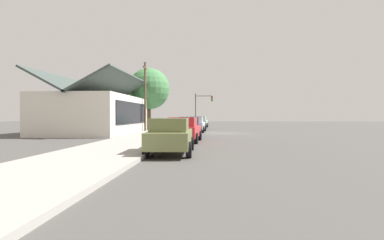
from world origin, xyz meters
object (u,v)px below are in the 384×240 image
at_px(traffic_light_main, 202,104).
at_px(fire_hydrant_red, 155,136).
at_px(car_olive, 171,136).
at_px(utility_pole_wooden, 145,95).
at_px(car_navy, 189,126).
at_px(car_cherry, 184,129).
at_px(car_seafoam, 200,122).
at_px(car_charcoal, 197,123).
at_px(shade_tree, 149,89).
at_px(car_silver, 195,124).

relative_size(traffic_light_main, fire_hydrant_red, 7.32).
xyz_separation_m(car_olive, fire_hydrant_red, (4.06, 1.50, -0.32)).
distance_m(utility_pole_wooden, fire_hydrant_red, 16.31).
distance_m(car_olive, fire_hydrant_red, 4.34).
relative_size(car_navy, fire_hydrant_red, 6.66).
distance_m(car_cherry, utility_pole_wooden, 14.80).
height_order(car_olive, car_seafoam, same).
distance_m(car_navy, car_charcoal, 12.09).
height_order(car_cherry, shade_tree, shade_tree).
distance_m(car_seafoam, traffic_light_main, 5.92).
bearing_deg(car_silver, utility_pole_wooden, 77.31).
height_order(car_cherry, car_silver, same).
bearing_deg(car_charcoal, car_olive, -177.93).
distance_m(traffic_light_main, fire_hydrant_red, 31.35).
xyz_separation_m(car_cherry, utility_pole_wooden, (13.37, 5.52, 3.11)).
bearing_deg(fire_hydrant_red, car_cherry, -36.34).
bearing_deg(car_seafoam, shade_tree, 139.41).
height_order(car_navy, car_charcoal, same).
distance_m(car_navy, utility_pole_wooden, 9.91).
relative_size(car_seafoam, utility_pole_wooden, 0.59).
bearing_deg(fire_hydrant_red, shade_tree, 12.78).
relative_size(car_charcoal, fire_hydrant_red, 6.40).
xyz_separation_m(car_navy, utility_pole_wooden, (7.72, 5.38, 3.11)).
xyz_separation_m(car_seafoam, utility_pole_wooden, (-10.45, 5.53, 3.11)).
bearing_deg(car_cherry, car_navy, 3.73).
relative_size(car_seafoam, traffic_light_main, 0.86).
distance_m(car_charcoal, traffic_light_main, 11.68).
relative_size(utility_pole_wooden, fire_hydrant_red, 10.56).
bearing_deg(shade_tree, fire_hydrant_red, -167.22).
relative_size(car_navy, car_charcoal, 1.04).
height_order(car_cherry, car_charcoal, same).
xyz_separation_m(shade_tree, traffic_light_main, (11.52, -6.12, -1.47)).
relative_size(car_olive, utility_pole_wooden, 0.61).
height_order(car_charcoal, traffic_light_main, traffic_light_main).
bearing_deg(shade_tree, car_seafoam, -43.83).
bearing_deg(utility_pole_wooden, car_silver, -104.81).
relative_size(traffic_light_main, utility_pole_wooden, 0.69).
bearing_deg(traffic_light_main, car_cherry, 179.72).
height_order(car_navy, fire_hydrant_red, car_navy).
xyz_separation_m(car_seafoam, traffic_light_main, (5.28, -0.13, 2.68)).
bearing_deg(car_charcoal, traffic_light_main, 1.00).
relative_size(car_charcoal, shade_tree, 0.61).
height_order(car_cherry, car_seafoam, same).
height_order(car_seafoam, shade_tree, shade_tree).
bearing_deg(car_navy, traffic_light_main, -2.32).
bearing_deg(car_silver, car_seafoam, 2.17).
bearing_deg(car_silver, car_cherry, -178.02).
relative_size(car_navy, car_seafoam, 1.06).
bearing_deg(car_charcoal, car_cherry, -177.84).
distance_m(car_navy, traffic_light_main, 23.61).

